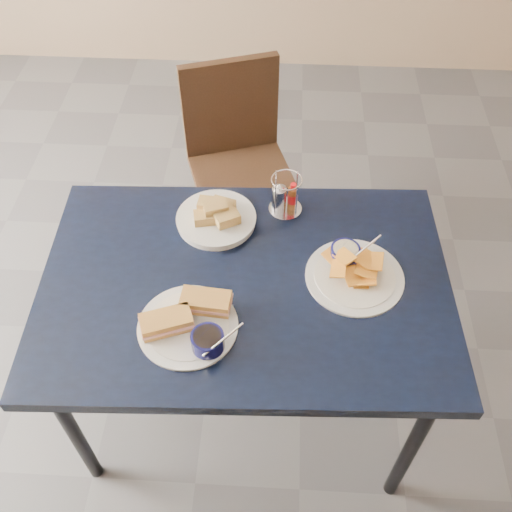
# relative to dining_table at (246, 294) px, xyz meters

# --- Properties ---
(ground) EXTENTS (6.00, 6.00, 0.00)m
(ground) POSITION_rel_dining_table_xyz_m (-0.17, -0.04, -0.68)
(ground) COLOR #515156
(ground) RESTS_ON ground
(dining_table) EXTENTS (1.25, 0.86, 0.75)m
(dining_table) POSITION_rel_dining_table_xyz_m (0.00, 0.00, 0.00)
(dining_table) COLOR black
(dining_table) RESTS_ON ground
(chair_far) EXTENTS (0.52, 0.51, 0.88)m
(chair_far) POSITION_rel_dining_table_xyz_m (-0.08, 0.92, -0.18)
(chair_far) COLOR black
(chair_far) RESTS_ON ground
(sandwich_plate) EXTENTS (0.31, 0.28, 0.12)m
(sandwich_plate) POSITION_rel_dining_table_xyz_m (-0.14, -0.17, 0.09)
(sandwich_plate) COLOR white
(sandwich_plate) RESTS_ON dining_table
(plantain_plate) EXTENTS (0.30, 0.30, 0.12)m
(plantain_plate) POSITION_rel_dining_table_xyz_m (0.32, 0.05, 0.08)
(plantain_plate) COLOR white
(plantain_plate) RESTS_ON dining_table
(bread_basket) EXTENTS (0.25, 0.25, 0.08)m
(bread_basket) POSITION_rel_dining_table_xyz_m (-0.11, 0.24, 0.09)
(bread_basket) COLOR white
(bread_basket) RESTS_ON dining_table
(condiment_caddy) EXTENTS (0.11, 0.11, 0.14)m
(condiment_caddy) POSITION_rel_dining_table_xyz_m (0.11, 0.31, 0.12)
(condiment_caddy) COLOR silver
(condiment_caddy) RESTS_ON dining_table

